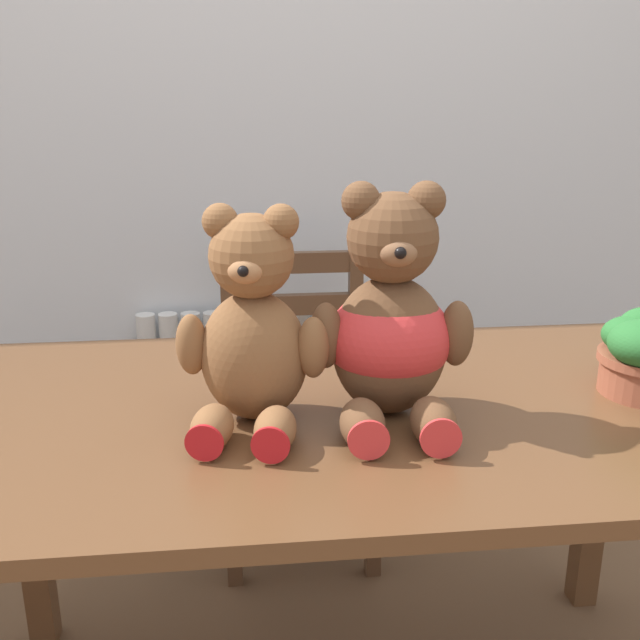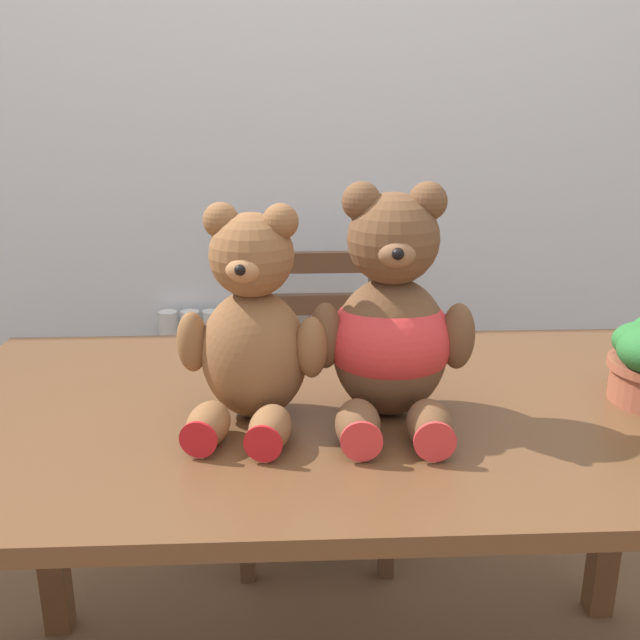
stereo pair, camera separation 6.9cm
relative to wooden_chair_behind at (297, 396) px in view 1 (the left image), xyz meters
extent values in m
cube|color=silver|center=(0.03, 0.35, 0.86)|extent=(8.00, 0.04, 2.60)
cylinder|color=silver|center=(-0.45, 0.28, -0.13)|extent=(0.06, 0.06, 0.62)
cylinder|color=silver|center=(-0.38, 0.28, -0.13)|extent=(0.06, 0.06, 0.62)
cylinder|color=silver|center=(-0.31, 0.28, -0.13)|extent=(0.06, 0.06, 0.62)
cylinder|color=silver|center=(-0.24, 0.28, -0.13)|extent=(0.06, 0.06, 0.62)
cylinder|color=silver|center=(-0.17, 0.28, -0.13)|extent=(0.06, 0.06, 0.62)
cylinder|color=silver|center=(-0.10, 0.28, -0.13)|extent=(0.06, 0.06, 0.62)
cylinder|color=silver|center=(-0.03, 0.28, -0.13)|extent=(0.06, 0.06, 0.62)
cylinder|color=silver|center=(0.04, 0.28, -0.13)|extent=(0.06, 0.06, 0.62)
cylinder|color=silver|center=(0.11, 0.28, -0.13)|extent=(0.06, 0.06, 0.62)
cylinder|color=silver|center=(0.18, 0.28, -0.13)|extent=(0.06, 0.06, 0.62)
cube|color=silver|center=(-0.14, 0.28, -0.42)|extent=(0.70, 0.10, 0.04)
cube|color=brown|center=(0.03, -0.75, 0.29)|extent=(1.46, 0.80, 0.03)
cube|color=brown|center=(-0.65, -0.40, -0.08)|extent=(0.06, 0.06, 0.72)
cube|color=brown|center=(0.71, -0.40, -0.08)|extent=(0.06, 0.06, 0.72)
cube|color=brown|center=(0.00, -0.05, -0.01)|extent=(0.42, 0.41, 0.03)
cube|color=brown|center=(0.19, -0.23, -0.23)|extent=(0.04, 0.04, 0.42)
cube|color=brown|center=(-0.19, -0.23, -0.23)|extent=(0.04, 0.04, 0.42)
cube|color=brown|center=(0.19, 0.13, -0.01)|extent=(0.04, 0.04, 0.87)
cube|color=brown|center=(-0.19, 0.13, -0.01)|extent=(0.04, 0.04, 0.87)
cube|color=brown|center=(0.00, 0.13, 0.36)|extent=(0.34, 0.03, 0.06)
cube|color=brown|center=(0.00, 0.13, 0.24)|extent=(0.34, 0.03, 0.06)
ellipsoid|color=brown|center=(-0.13, -0.79, 0.41)|extent=(0.20, 0.18, 0.22)
sphere|color=brown|center=(-0.13, -0.79, 0.58)|extent=(0.14, 0.14, 0.14)
sphere|color=brown|center=(-0.08, -0.80, 0.64)|extent=(0.06, 0.06, 0.06)
sphere|color=brown|center=(-0.17, -0.78, 0.64)|extent=(0.06, 0.06, 0.06)
ellipsoid|color=#B2794C|center=(-0.14, -0.84, 0.57)|extent=(0.07, 0.06, 0.04)
sphere|color=black|center=(-0.14, -0.86, 0.57)|extent=(0.02, 0.02, 0.02)
ellipsoid|color=brown|center=(-0.03, -0.82, 0.44)|extent=(0.06, 0.06, 0.10)
ellipsoid|color=brown|center=(-0.23, -0.79, 0.44)|extent=(0.06, 0.06, 0.10)
ellipsoid|color=brown|center=(-0.10, -0.91, 0.34)|extent=(0.08, 0.12, 0.06)
cylinder|color=red|center=(-0.11, -0.96, 0.34)|extent=(0.06, 0.02, 0.06)
ellipsoid|color=brown|center=(-0.20, -0.89, 0.34)|extent=(0.08, 0.12, 0.06)
cylinder|color=red|center=(-0.21, -0.94, 0.34)|extent=(0.06, 0.02, 0.06)
ellipsoid|color=brown|center=(0.10, -0.79, 0.42)|extent=(0.20, 0.17, 0.24)
sphere|color=brown|center=(0.10, -0.79, 0.61)|extent=(0.15, 0.15, 0.15)
sphere|color=brown|center=(0.15, -0.79, 0.67)|extent=(0.06, 0.06, 0.06)
sphere|color=brown|center=(0.05, -0.78, 0.67)|extent=(0.06, 0.06, 0.06)
ellipsoid|color=#8C5F3F|center=(0.09, -0.84, 0.59)|extent=(0.07, 0.06, 0.05)
sphere|color=black|center=(0.09, -0.87, 0.60)|extent=(0.02, 0.02, 0.02)
ellipsoid|color=brown|center=(0.20, -0.81, 0.45)|extent=(0.06, 0.06, 0.11)
ellipsoid|color=brown|center=(-0.01, -0.80, 0.45)|extent=(0.06, 0.06, 0.11)
ellipsoid|color=brown|center=(0.14, -0.91, 0.34)|extent=(0.08, 0.12, 0.07)
cylinder|color=red|center=(0.14, -0.97, 0.34)|extent=(0.06, 0.01, 0.06)
ellipsoid|color=brown|center=(0.04, -0.91, 0.34)|extent=(0.08, 0.12, 0.07)
cylinder|color=red|center=(0.03, -0.96, 0.34)|extent=(0.06, 0.01, 0.06)
ellipsoid|color=red|center=(0.10, -0.79, 0.44)|extent=(0.22, 0.19, 0.17)
ellipsoid|color=#286B2D|center=(0.56, -0.74, 0.41)|extent=(0.11, 0.10, 0.07)
camera|label=1|loc=(-0.14, -1.89, 0.82)|focal=40.00mm
camera|label=2|loc=(-0.07, -1.90, 0.82)|focal=40.00mm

